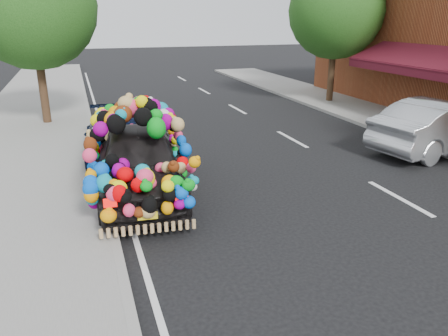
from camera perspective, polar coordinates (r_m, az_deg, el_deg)
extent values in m
plane|color=black|center=(8.31, 2.35, -7.07)|extent=(100.00, 100.00, 0.00)
cube|color=gray|center=(7.84, -14.11, -8.87)|extent=(0.15, 60.00, 0.13)
cube|color=#500F1C|center=(17.31, 23.30, 13.29)|extent=(1.62, 5.20, 0.75)
cube|color=#500F1C|center=(16.86, 21.16, 12.06)|extent=(0.06, 5.20, 0.35)
cylinder|color=#332114|center=(16.65, -22.58, 9.76)|extent=(0.28, 0.28, 2.73)
sphere|color=#184111|center=(16.49, -23.82, 18.90)|extent=(4.20, 4.20, 4.20)
cylinder|color=#332114|center=(20.18, 13.83, 11.94)|extent=(0.28, 0.28, 2.64)
sphere|color=#184111|center=(20.05, 14.44, 19.26)|extent=(4.00, 4.00, 4.00)
imported|color=black|center=(9.49, -11.00, 0.77)|extent=(2.11, 4.46, 1.47)
cube|color=red|center=(7.43, -14.64, -4.43)|extent=(0.22, 0.08, 0.14)
cube|color=red|center=(7.48, -5.56, -3.70)|extent=(0.22, 0.08, 0.14)
cube|color=yellow|center=(7.54, -9.94, -6.20)|extent=(0.34, 0.07, 0.12)
imported|color=black|center=(12.24, -13.84, 4.00)|extent=(1.90, 4.13, 1.17)
imported|color=#A6A9AD|center=(13.82, 26.69, 4.90)|extent=(4.76, 2.39, 1.50)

